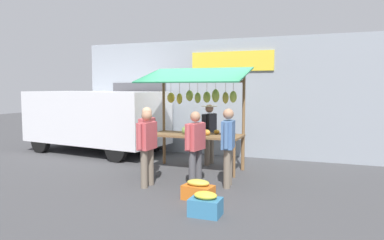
% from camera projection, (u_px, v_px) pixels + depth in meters
% --- Properties ---
extents(ground_plane, '(40.00, 40.00, 0.00)m').
position_uv_depth(ground_plane, '(196.00, 170.00, 8.88)').
color(ground_plane, '#424244').
extents(street_backdrop, '(9.00, 0.30, 3.40)m').
position_uv_depth(street_backdrop, '(221.00, 98.00, 10.79)').
color(street_backdrop, '#8C939E').
rests_on(street_backdrop, ground).
extents(market_stall, '(2.50, 1.46, 2.50)m').
position_uv_depth(market_stall, '(197.00, 106.00, 8.79)').
color(market_stall, brown).
rests_on(market_stall, ground).
extents(vendor_with_sunhat, '(0.40, 0.67, 1.57)m').
position_uv_depth(vendor_with_sunhat, '(209.00, 130.00, 9.47)').
color(vendor_with_sunhat, '#726656').
rests_on(vendor_with_sunhat, ground).
extents(shopper_in_grey_tee, '(0.23, 0.67, 1.55)m').
position_uv_depth(shopper_in_grey_tee, '(147.00, 143.00, 7.34)').
color(shopper_in_grey_tee, '#726656').
rests_on(shopper_in_grey_tee, ground).
extents(shopper_with_ponytail, '(0.29, 0.66, 1.53)m').
position_uv_depth(shopper_with_ponytail, '(195.00, 144.00, 7.33)').
color(shopper_with_ponytail, '#4C4C51').
rests_on(shopper_with_ponytail, ground).
extents(shopper_with_shopping_bag, '(0.27, 0.68, 1.58)m').
position_uv_depth(shopper_with_shopping_bag, '(147.00, 138.00, 8.01)').
color(shopper_with_shopping_bag, '#232328').
rests_on(shopper_with_shopping_bag, ground).
extents(shopper_in_striped_shirt, '(0.28, 0.68, 1.59)m').
position_uv_depth(shopper_in_striped_shirt, '(228.00, 142.00, 7.33)').
color(shopper_in_striped_shirt, '#726656').
rests_on(shopper_in_striped_shirt, ground).
extents(parked_van, '(4.60, 2.40, 1.88)m').
position_uv_depth(parked_van, '(92.00, 116.00, 11.24)').
color(parked_van, silver).
rests_on(parked_van, ground).
extents(produce_crate_near, '(0.49, 0.36, 0.38)m').
position_uv_depth(produce_crate_near, '(205.00, 205.00, 5.72)').
color(produce_crate_near, teal).
rests_on(produce_crate_near, ground).
extents(produce_crate_side, '(0.59, 0.39, 0.37)m').
position_uv_depth(produce_crate_side, '(198.00, 190.00, 6.53)').
color(produce_crate_side, '#D1661E').
rests_on(produce_crate_side, ground).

